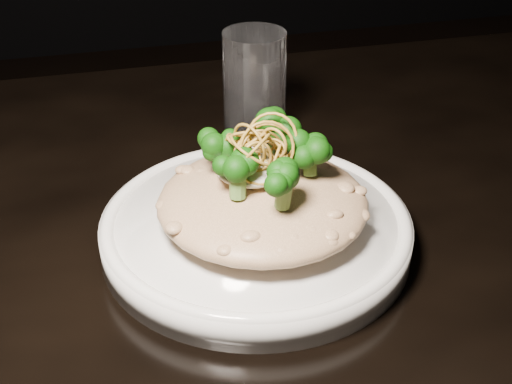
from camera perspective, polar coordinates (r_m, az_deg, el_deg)
table at (r=0.72m, az=2.36°, el=-7.24°), size 1.10×0.80×0.75m
plate at (r=0.63m, az=0.00°, el=-3.19°), size 0.27×0.27×0.03m
risotto at (r=0.60m, az=0.53°, el=-0.81°), size 0.18×0.18×0.04m
broccoli at (r=0.58m, az=0.41°, el=2.68°), size 0.12×0.12×0.04m
cheese at (r=0.60m, az=-0.42°, el=1.92°), size 0.06×0.06×0.02m
shallots at (r=0.59m, az=0.41°, el=3.92°), size 0.05×0.05×0.03m
drinking_glass at (r=0.79m, az=-0.12°, el=8.49°), size 0.08×0.08×0.12m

